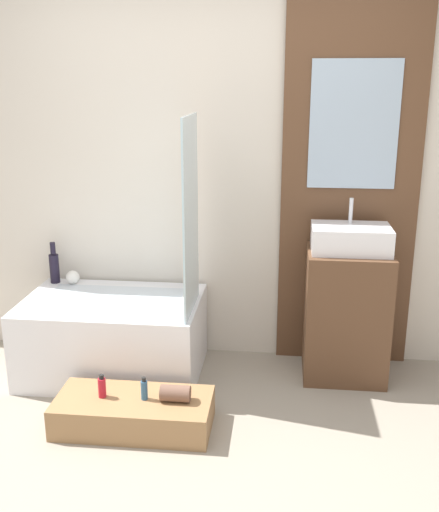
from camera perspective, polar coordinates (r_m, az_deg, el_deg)
ground_plane at (r=2.96m, az=-4.17°, el=-21.93°), size 12.00×12.00×0.00m
wall_tiled_back at (r=3.91m, az=-0.42°, el=8.69°), size 4.20×0.06×2.60m
wall_wood_accent at (r=3.86m, az=12.42°, el=8.46°), size 0.86×0.04×2.60m
bathtub at (r=3.93m, az=-10.06°, el=-7.50°), size 1.11×0.73×0.50m
glass_shower_screen at (r=3.47m, az=-2.77°, el=3.80°), size 0.01×0.51×1.15m
wooden_step_bench at (r=3.41m, az=-8.17°, el=-14.55°), size 0.85×0.39×0.17m
vanity_cabinet at (r=3.86m, az=11.94°, el=-5.45°), size 0.51×0.43×0.83m
sink at (r=3.71m, az=12.39°, el=1.63°), size 0.47×0.32×0.31m
vase_tall_dark at (r=4.20m, az=-15.46°, el=-0.95°), size 0.06×0.06×0.28m
vase_round_light at (r=4.17m, az=-13.81°, el=-1.98°), size 0.09×0.09×0.09m
bottle_soap_primary at (r=3.38m, az=-11.13°, el=-12.14°), size 0.04×0.04×0.13m
bottle_soap_secondary at (r=3.32m, az=-7.18°, el=-12.50°), size 0.04×0.04×0.13m
towel_roll at (r=3.29m, az=-4.22°, el=-12.91°), size 0.16×0.09×0.09m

